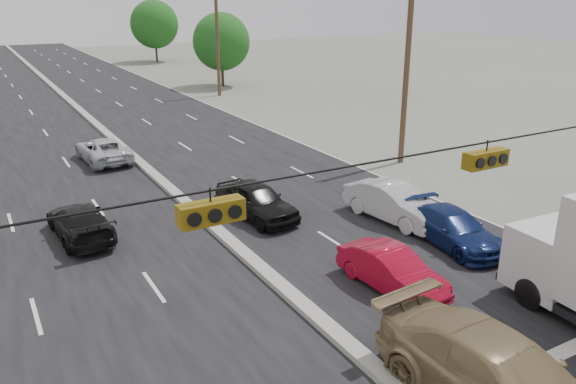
% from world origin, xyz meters
% --- Properties ---
extents(road_surface, '(20.00, 160.00, 0.02)m').
position_xyz_m(road_surface, '(0.00, 30.00, 0.00)').
color(road_surface, black).
rests_on(road_surface, ground).
extents(center_median, '(0.50, 160.00, 0.20)m').
position_xyz_m(center_median, '(0.00, 30.00, 0.10)').
color(center_median, gray).
rests_on(center_median, ground).
extents(utility_pole_right_b, '(1.60, 0.30, 10.00)m').
position_xyz_m(utility_pole_right_b, '(12.50, 15.00, 5.11)').
color(utility_pole_right_b, '#422D1E').
rests_on(utility_pole_right_b, ground).
extents(utility_pole_right_c, '(1.60, 0.30, 10.00)m').
position_xyz_m(utility_pole_right_c, '(12.50, 40.00, 5.11)').
color(utility_pole_right_c, '#422D1E').
rests_on(utility_pole_right_c, ground).
extents(traffic_signals, '(25.00, 0.30, 0.54)m').
position_xyz_m(traffic_signals, '(1.40, 0.00, 5.49)').
color(traffic_signals, black).
rests_on(traffic_signals, ground).
extents(tree_right_mid, '(5.60, 5.60, 7.14)m').
position_xyz_m(tree_right_mid, '(15.00, 45.00, 4.34)').
color(tree_right_mid, '#382619').
rests_on(tree_right_mid, ground).
extents(tree_right_far, '(6.40, 6.40, 8.16)m').
position_xyz_m(tree_right_far, '(16.00, 70.00, 4.96)').
color(tree_right_far, '#382619').
rests_on(tree_right_far, ground).
extents(tan_sedan, '(2.89, 6.20, 1.75)m').
position_xyz_m(tan_sedan, '(1.40, -1.17, 0.88)').
color(tan_sedan, olive).
rests_on(tan_sedan, ground).
extents(red_sedan, '(1.62, 3.92, 1.26)m').
position_xyz_m(red_sedan, '(2.96, 4.26, 0.63)').
color(red_sedan, '#A30A22').
rests_on(red_sedan, ground).
extents(queue_car_a, '(2.29, 4.50, 1.47)m').
position_xyz_m(queue_car_a, '(2.01, 11.62, 0.73)').
color(queue_car_a, black).
rests_on(queue_car_a, ground).
extents(queue_car_b, '(2.13, 4.71, 1.50)m').
position_xyz_m(queue_car_b, '(6.70, 8.60, 0.75)').
color(queue_car_b, '#BBBCBE').
rests_on(queue_car_b, ground).
extents(queue_car_d, '(2.28, 4.58, 1.28)m').
position_xyz_m(queue_car_d, '(7.00, 5.71, 0.64)').
color(queue_car_d, navy).
rests_on(queue_car_d, ground).
extents(oncoming_near, '(2.05, 4.49, 1.27)m').
position_xyz_m(oncoming_near, '(-4.60, 13.05, 0.64)').
color(oncoming_near, black).
rests_on(oncoming_near, ground).
extents(oncoming_far, '(2.43, 4.82, 1.31)m').
position_xyz_m(oncoming_far, '(-1.55, 23.08, 0.65)').
color(oncoming_far, '#B9BCC1').
rests_on(oncoming_far, ground).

